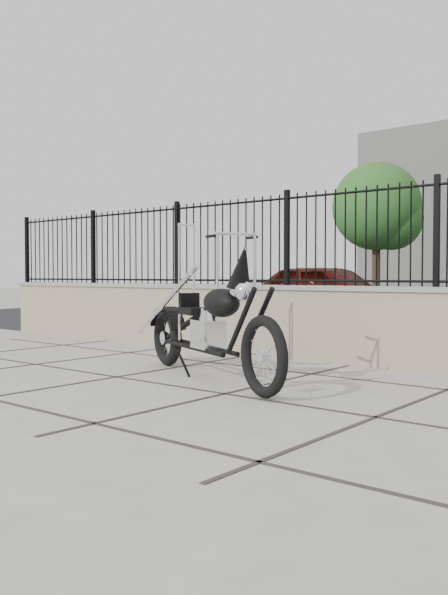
% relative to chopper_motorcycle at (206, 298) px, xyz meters
% --- Properties ---
extents(ground_plane, '(90.00, 90.00, 0.00)m').
position_rel_chopper_motorcycle_xyz_m(ground_plane, '(0.70, -0.54, -0.85)').
color(ground_plane, '#99968E').
rests_on(ground_plane, ground).
extents(retaining_wall, '(14.00, 0.36, 0.96)m').
position_rel_chopper_motorcycle_xyz_m(retaining_wall, '(0.70, 1.96, -0.37)').
color(retaining_wall, gray).
rests_on(retaining_wall, ground_plane).
extents(iron_fence, '(14.00, 0.08, 1.20)m').
position_rel_chopper_motorcycle_xyz_m(iron_fence, '(0.70, 1.96, 0.71)').
color(iron_fence, black).
rests_on(iron_fence, retaining_wall).
extents(chopper_motorcycle, '(2.79, 1.58, 1.70)m').
position_rel_chopper_motorcycle_xyz_m(chopper_motorcycle, '(0.00, 0.00, 0.00)').
color(chopper_motorcycle, black).
rests_on(chopper_motorcycle, ground_plane).
extents(car_red, '(4.10, 1.86, 1.37)m').
position_rel_chopper_motorcycle_xyz_m(car_red, '(-2.61, 7.00, -0.17)').
color(car_red, '#3F0D09').
rests_on(car_red, parking_lot).
extents(bollard_a, '(0.12, 0.12, 0.87)m').
position_rel_chopper_motorcycle_xyz_m(bollard_a, '(-1.55, 3.97, -0.41)').
color(bollard_a, '#0B2CAE').
rests_on(bollard_a, ground_plane).
extents(tree_left, '(3.10, 3.10, 5.24)m').
position_rel_chopper_motorcycle_xyz_m(tree_left, '(-5.70, 15.63, 2.82)').
color(tree_left, '#382619').
rests_on(tree_left, ground_plane).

